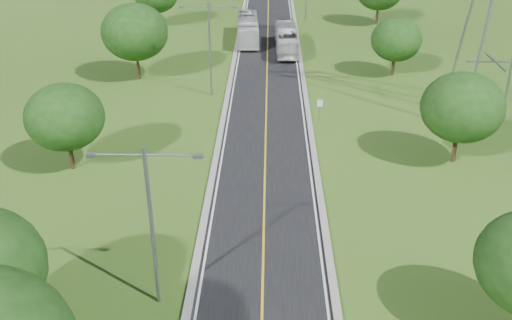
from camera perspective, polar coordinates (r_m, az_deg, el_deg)
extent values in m
plane|color=#2E4C15|center=(76.83, 1.14, 10.53)|extent=(260.00, 260.00, 0.00)
cube|color=black|center=(82.57, 1.17, 11.78)|extent=(8.00, 150.00, 0.06)
cube|color=gray|center=(82.67, -1.84, 11.85)|extent=(0.50, 150.00, 0.22)
cube|color=gray|center=(82.64, 4.18, 11.79)|extent=(0.50, 150.00, 0.22)
cylinder|color=slate|center=(55.94, 6.37, 4.93)|extent=(0.08, 0.08, 2.40)
cube|color=white|center=(55.60, 6.41, 5.67)|extent=(0.55, 0.04, 0.70)
cylinder|color=slate|center=(31.59, -10.35, -6.93)|extent=(0.22, 0.22, 10.00)
cylinder|color=slate|center=(29.59, -13.75, 0.53)|extent=(2.80, 0.12, 0.12)
cylinder|color=slate|center=(28.99, -8.40, 0.48)|extent=(2.80, 0.12, 0.12)
cube|color=slate|center=(29.97, -16.15, 0.47)|extent=(0.50, 0.25, 0.18)
cube|color=slate|center=(28.82, -5.85, 0.37)|extent=(0.50, 0.25, 0.18)
cylinder|color=slate|center=(61.34, -4.62, 10.85)|extent=(0.22, 0.22, 10.00)
cylinder|color=slate|center=(60.33, -6.16, 15.02)|extent=(2.80, 0.12, 0.12)
cylinder|color=slate|center=(60.04, -3.41, 15.06)|extent=(2.80, 0.12, 0.12)
cube|color=slate|center=(60.52, -7.42, 14.94)|extent=(0.50, 0.25, 0.18)
cube|color=slate|center=(59.96, -2.13, 15.03)|extent=(0.50, 0.25, 0.18)
cylinder|color=black|center=(49.33, -18.01, 0.60)|extent=(0.36, 0.36, 2.70)
ellipsoid|color=#183A0F|center=(48.00, -18.58, 4.11)|extent=(6.30, 6.30, 5.36)
cylinder|color=black|center=(68.53, -11.71, 9.22)|extent=(0.36, 0.36, 3.24)
ellipsoid|color=#183A0F|center=(67.41, -12.03, 12.41)|extent=(7.56, 7.56, 6.43)
cylinder|color=black|center=(91.58, -9.82, 13.91)|extent=(0.36, 0.36, 2.88)
cylinder|color=black|center=(50.83, 19.29, 1.32)|extent=(0.36, 0.36, 2.88)
ellipsoid|color=#183A0F|center=(49.46, 19.92, 4.97)|extent=(6.72, 6.72, 5.71)
cylinder|color=black|center=(70.39, 13.58, 9.21)|extent=(0.36, 0.36, 2.52)
ellipsoid|color=#183A0F|center=(69.51, 13.86, 11.61)|extent=(5.88, 5.88, 5.00)
cylinder|color=black|center=(93.38, 12.03, 14.04)|extent=(0.36, 0.36, 3.06)
imported|color=silver|center=(77.66, 3.06, 11.96)|extent=(2.89, 11.52, 3.20)
imported|color=silver|center=(82.31, -0.83, 12.97)|extent=(3.42, 12.17, 3.36)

